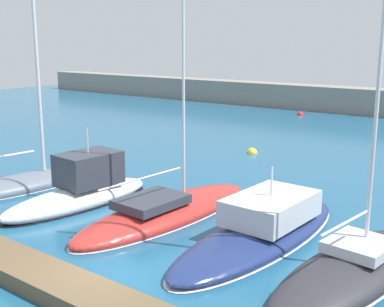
% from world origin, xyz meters
% --- Properties ---
extents(ground_plane, '(120.00, 120.00, 0.00)m').
position_xyz_m(ground_plane, '(0.00, 0.00, 0.00)').
color(ground_plane, '#1E567A').
extents(dock_pier, '(26.16, 1.62, 0.51)m').
position_xyz_m(dock_pier, '(0.00, -1.43, 0.26)').
color(dock_pier, brown).
rests_on(dock_pier, ground_plane).
extents(sailboat_slate_nearest, '(3.33, 8.06, 15.21)m').
position_xyz_m(sailboat_slate_nearest, '(-10.90, 4.55, 0.31)').
color(sailboat_slate_nearest, slate).
rests_on(sailboat_slate_nearest, ground_plane).
extents(motorboat_white_second, '(2.83, 7.97, 3.81)m').
position_xyz_m(motorboat_white_second, '(-6.59, 4.61, 0.65)').
color(motorboat_white_second, white).
rests_on(motorboat_white_second, ground_plane).
extents(sailboat_red_third, '(3.48, 10.37, 21.38)m').
position_xyz_m(sailboat_red_third, '(-2.34, 5.63, 0.28)').
color(sailboat_red_third, '#B72D28').
rests_on(sailboat_red_third, ground_plane).
extents(motorboat_navy_fourth, '(3.31, 10.43, 3.01)m').
position_xyz_m(motorboat_navy_fourth, '(2.19, 5.93, 0.41)').
color(motorboat_navy_fourth, navy).
rests_on(motorboat_navy_fourth, ground_plane).
extents(sailboat_charcoal_fifth, '(3.66, 9.09, 17.71)m').
position_xyz_m(sailboat_charcoal_fifth, '(6.01, 4.98, 0.30)').
color(sailboat_charcoal_fifth, '#2D2D33').
rests_on(sailboat_charcoal_fifth, ground_plane).
extents(mooring_buoy_yellow, '(0.71, 0.71, 0.71)m').
position_xyz_m(mooring_buoy_yellow, '(-5.91, 18.74, 0.00)').
color(mooring_buoy_yellow, yellow).
rests_on(mooring_buoy_yellow, ground_plane).
extents(mooring_buoy_red, '(0.70, 0.70, 0.70)m').
position_xyz_m(mooring_buoy_red, '(-11.12, 36.94, 0.00)').
color(mooring_buoy_red, red).
rests_on(mooring_buoy_red, ground_plane).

